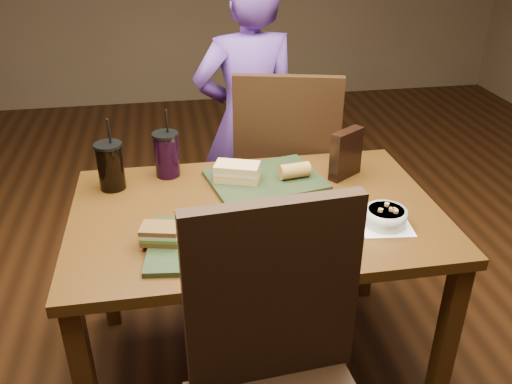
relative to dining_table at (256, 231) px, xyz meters
The scene contains 16 objects.
ground 0.66m from the dining_table, ahead, with size 6.00×6.00×0.00m, color #381C0B.
dining_table is the anchor object (origin of this frame).
chair_near 0.66m from the dining_table, 94.31° to the right, with size 0.51×0.51×1.09m.
chair_far 0.66m from the dining_table, 70.10° to the left, with size 0.57×0.58×1.08m.
diner 0.90m from the dining_table, 82.85° to the left, with size 0.54×0.35×1.48m, color #5F3593.
tray_near 0.28m from the dining_table, 128.76° to the right, with size 0.42×0.32×0.02m, color black.
tray_far 0.24m from the dining_table, 70.40° to the left, with size 0.42×0.32×0.02m, color black.
salad_bowl 0.31m from the dining_table, 120.09° to the right, with size 0.23×0.23×0.07m.
soup_bowl 0.46m from the dining_table, 23.30° to the right, with size 0.19×0.19×0.07m.
sandwich_near 0.40m from the dining_table, 152.09° to the right, with size 0.13×0.11×0.06m.
sandwich_far 0.25m from the dining_table, 100.21° to the left, with size 0.19×0.14×0.07m.
baguette_near 0.34m from the dining_table, 97.13° to the right, with size 0.06×0.06×0.13m, color #AD7533.
baguette_far 0.30m from the dining_table, 45.78° to the left, with size 0.06×0.06×0.12m, color #AD7533.
cup_cola 0.60m from the dining_table, 153.38° to the left, with size 0.10×0.10×0.28m.
cup_berry 0.48m from the dining_table, 132.12° to the left, with size 0.10×0.10×0.28m.
chip_bag 0.48m from the dining_table, 27.22° to the left, with size 0.15×0.05×0.19m, color black.
Camera 1 is at (-0.28, -1.64, 1.71)m, focal length 38.00 mm.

